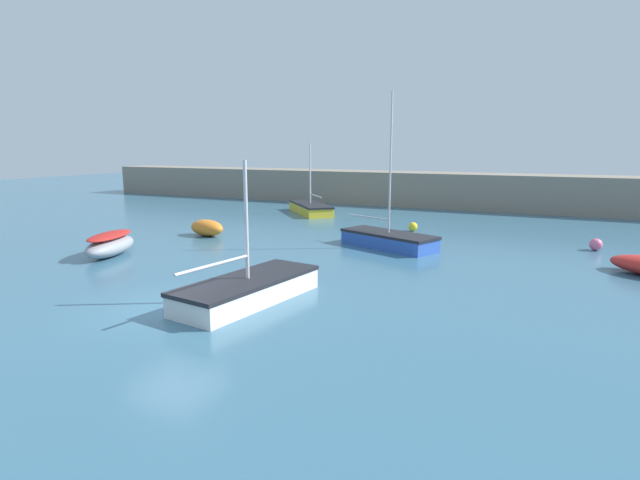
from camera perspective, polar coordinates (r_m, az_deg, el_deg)
ground_plane at (r=15.04m, az=-16.31°, el=-7.84°), size 120.00×120.00×0.20m
harbor_breakwater at (r=39.67m, az=11.34°, el=5.73°), size 58.94×3.59×2.58m
sailboat_short_mast at (r=34.38m, az=-1.11°, el=3.66°), size 4.90×5.10×4.75m
fishing_dinghy_green at (r=26.40m, az=-12.80°, el=1.37°), size 2.23×1.43×0.84m
sailboat_twin_hulled at (r=15.07m, az=-8.23°, el=-5.57°), size 2.47×5.24×4.18m
sailboat_tall_mast at (r=22.98m, az=7.83°, el=0.09°), size 4.87×3.24×6.93m
rowboat_with_red_cover at (r=22.84m, az=-22.86°, el=-0.44°), size 2.28×3.49×0.98m
mooring_buoy_yellow at (r=27.70m, az=10.58°, el=1.52°), size 0.49×0.49×0.49m
mooring_buoy_pink at (r=25.30m, az=28.99°, el=-0.45°), size 0.54×0.54×0.54m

